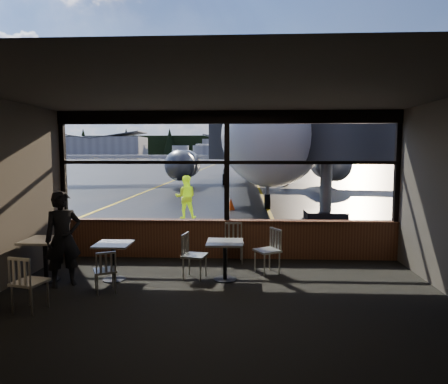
# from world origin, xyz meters

# --- Properties ---
(ground_plane) EXTENTS (520.00, 520.00, 0.00)m
(ground_plane) POSITION_xyz_m (0.00, 120.00, 0.00)
(ground_plane) COLOR black
(ground_plane) RESTS_ON ground
(carpet_floor) EXTENTS (8.00, 6.00, 0.01)m
(carpet_floor) POSITION_xyz_m (0.00, -3.00, 0.01)
(carpet_floor) COLOR black
(carpet_floor) RESTS_ON ground
(ceiling) EXTENTS (8.00, 6.00, 0.04)m
(ceiling) POSITION_xyz_m (0.00, -3.00, 3.50)
(ceiling) COLOR #38332D
(ceiling) RESTS_ON ground
(wall_back) EXTENTS (8.00, 0.04, 3.50)m
(wall_back) POSITION_xyz_m (0.00, -6.00, 1.75)
(wall_back) COLOR #504940
(wall_back) RESTS_ON ground
(window_sill) EXTENTS (8.00, 0.28, 0.90)m
(window_sill) POSITION_xyz_m (0.00, 0.00, 0.45)
(window_sill) COLOR #5A2E1B
(window_sill) RESTS_ON ground
(window_header) EXTENTS (8.00, 0.18, 0.30)m
(window_header) POSITION_xyz_m (0.00, 0.00, 3.35)
(window_header) COLOR black
(window_header) RESTS_ON ground
(mullion_left) EXTENTS (0.12, 0.12, 2.60)m
(mullion_left) POSITION_xyz_m (-3.95, 0.00, 2.20)
(mullion_left) COLOR black
(mullion_left) RESTS_ON ground
(mullion_centre) EXTENTS (0.12, 0.12, 2.60)m
(mullion_centre) POSITION_xyz_m (0.00, 0.00, 2.20)
(mullion_centre) COLOR black
(mullion_centre) RESTS_ON ground
(mullion_right) EXTENTS (0.12, 0.12, 2.60)m
(mullion_right) POSITION_xyz_m (3.95, 0.00, 2.20)
(mullion_right) COLOR black
(mullion_right) RESTS_ON ground
(window_transom) EXTENTS (8.00, 0.10, 0.08)m
(window_transom) POSITION_xyz_m (0.00, 0.00, 2.30)
(window_transom) COLOR black
(window_transom) RESTS_ON ground
(airliner) EXTENTS (32.11, 38.36, 11.61)m
(airliner) POSITION_xyz_m (1.33, 21.28, 5.81)
(airliner) COLOR white
(airliner) RESTS_ON ground_plane
(jet_bridge) EXTENTS (9.03, 11.04, 4.82)m
(jet_bridge) POSITION_xyz_m (3.60, 5.50, 2.41)
(jet_bridge) COLOR #2B2B2E
(jet_bridge) RESTS_ON ground_plane
(cafe_table_near) EXTENTS (0.71, 0.71, 0.78)m
(cafe_table_near) POSITION_xyz_m (0.03, -1.69, 0.39)
(cafe_table_near) COLOR #99948D
(cafe_table_near) RESTS_ON carpet_floor
(cafe_table_mid) EXTENTS (0.68, 0.68, 0.75)m
(cafe_table_mid) POSITION_xyz_m (-2.16, -1.81, 0.38)
(cafe_table_mid) COLOR #A69F99
(cafe_table_mid) RESTS_ON carpet_floor
(cafe_table_left) EXTENTS (0.77, 0.77, 0.84)m
(cafe_table_left) POSITION_xyz_m (-3.49, -1.92, 0.42)
(cafe_table_left) COLOR #9E9A91
(cafe_table_left) RESTS_ON carpet_floor
(chair_near_e) EXTENTS (0.71, 0.71, 0.95)m
(chair_near_e) POSITION_xyz_m (0.90, -1.19, 0.48)
(chair_near_e) COLOR beige
(chair_near_e) RESTS_ON carpet_floor
(chair_near_w) EXTENTS (0.60, 0.60, 0.93)m
(chair_near_w) POSITION_xyz_m (-0.58, -1.62, 0.46)
(chair_near_w) COLOR #B3AEA2
(chair_near_w) RESTS_ON carpet_floor
(chair_near_n) EXTENTS (0.54, 0.54, 0.92)m
(chair_near_n) POSITION_xyz_m (0.18, -0.40, 0.46)
(chair_near_n) COLOR #B8B3A6
(chair_near_n) RESTS_ON carpet_floor
(chair_mid_s) EXTENTS (0.58, 0.58, 0.80)m
(chair_mid_s) POSITION_xyz_m (-2.10, -2.50, 0.40)
(chair_mid_s) COLOR #BBB5A9
(chair_mid_s) RESTS_ON carpet_floor
(chair_left_s) EXTENTS (0.61, 0.61, 0.94)m
(chair_left_s) POSITION_xyz_m (-2.99, -3.40, 0.47)
(chair_left_s) COLOR #B3AFA2
(chair_left_s) RESTS_ON carpet_floor
(passenger) EXTENTS (0.79, 0.74, 1.82)m
(passenger) POSITION_xyz_m (-3.00, -2.17, 0.91)
(passenger) COLOR black
(passenger) RESTS_ON carpet_floor
(ground_crew) EXTENTS (0.86, 0.70, 1.66)m
(ground_crew) POSITION_xyz_m (-1.83, 5.76, 0.83)
(ground_crew) COLOR #BFF219
(ground_crew) RESTS_ON ground_plane
(cone_nose) EXTENTS (0.37, 0.37, 0.51)m
(cone_nose) POSITION_xyz_m (-0.16, 8.16, 0.25)
(cone_nose) COLOR #E34D07
(cone_nose) RESTS_ON ground_plane
(hangar_left) EXTENTS (45.00, 18.00, 11.00)m
(hangar_left) POSITION_xyz_m (-70.00, 180.00, 5.50)
(hangar_left) COLOR silver
(hangar_left) RESTS_ON ground_plane
(hangar_mid) EXTENTS (38.00, 15.00, 10.00)m
(hangar_mid) POSITION_xyz_m (0.00, 185.00, 5.00)
(hangar_mid) COLOR silver
(hangar_mid) RESTS_ON ground_plane
(hangar_right) EXTENTS (50.00, 20.00, 12.00)m
(hangar_right) POSITION_xyz_m (60.00, 178.00, 6.00)
(hangar_right) COLOR silver
(hangar_right) RESTS_ON ground_plane
(fuel_tank_a) EXTENTS (8.00, 8.00, 6.00)m
(fuel_tank_a) POSITION_xyz_m (-30.00, 182.00, 3.00)
(fuel_tank_a) COLOR silver
(fuel_tank_a) RESTS_ON ground_plane
(fuel_tank_b) EXTENTS (8.00, 8.00, 6.00)m
(fuel_tank_b) POSITION_xyz_m (-20.00, 182.00, 3.00)
(fuel_tank_b) COLOR silver
(fuel_tank_b) RESTS_ON ground_plane
(fuel_tank_c) EXTENTS (8.00, 8.00, 6.00)m
(fuel_tank_c) POSITION_xyz_m (-10.00, 182.00, 3.00)
(fuel_tank_c) COLOR silver
(fuel_tank_c) RESTS_ON ground_plane
(treeline) EXTENTS (360.00, 3.00, 12.00)m
(treeline) POSITION_xyz_m (0.00, 210.00, 6.00)
(treeline) COLOR black
(treeline) RESTS_ON ground_plane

